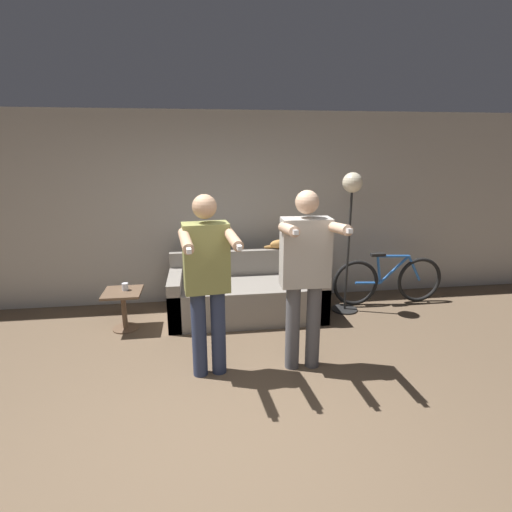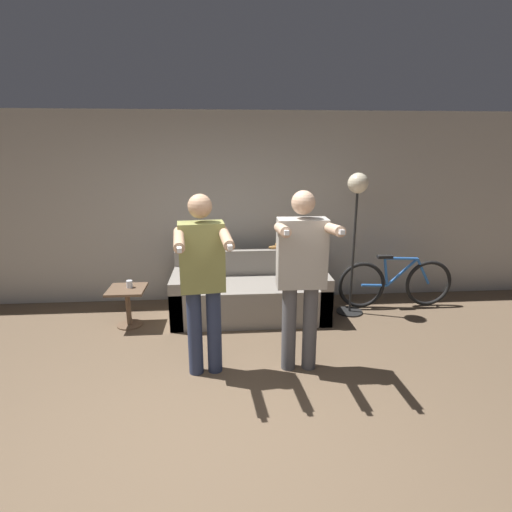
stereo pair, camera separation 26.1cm
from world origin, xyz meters
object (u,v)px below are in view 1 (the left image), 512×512
object	(u,v)px
cup	(125,287)
couch	(247,295)
person_right	(305,269)
floor_lamp	(351,204)
cat	(282,243)
person_left	(207,276)
bicycle	(388,280)
side_table	(123,302)

from	to	relation	value
cup	couch	bearing A→B (deg)	6.62
person_right	cup	size ratio (longest dim) A/B	20.23
floor_lamp	cup	distance (m)	2.95
person_right	cat	size ratio (longest dim) A/B	4.32
couch	person_right	size ratio (longest dim) A/B	1.11
person_left	bicycle	xyz separation A→B (m)	(2.51, 1.48, -0.66)
side_table	couch	bearing A→B (deg)	7.74
person_left	side_table	bearing A→B (deg)	124.43
person_left	cat	world-z (taller)	person_left
couch	bicycle	distance (m)	2.00
couch	cup	distance (m)	1.51
person_right	cat	distance (m)	1.69
floor_lamp	bicycle	world-z (taller)	floor_lamp
side_table	bicycle	size ratio (longest dim) A/B	0.31
cup	floor_lamp	bearing A→B (deg)	3.10
side_table	bicycle	xyz separation A→B (m)	(3.50, 0.34, -0.01)
cat	floor_lamp	xyz separation A→B (m)	(0.80, -0.35, 0.56)
cup	cat	bearing A→B (deg)	13.97
person_right	cat	xyz separation A→B (m)	(0.13, 1.67, -0.16)
person_right	floor_lamp	world-z (taller)	floor_lamp
person_left	couch	bearing A→B (deg)	62.57
side_table	cup	xyz separation A→B (m)	(0.03, 0.03, 0.18)
floor_lamp	side_table	bearing A→B (deg)	-176.26
couch	person_left	world-z (taller)	person_left
bicycle	cup	bearing A→B (deg)	-174.95
person_left	cup	xyz separation A→B (m)	(-0.96, 1.18, -0.48)
cat	bicycle	xyz separation A→B (m)	(1.47, -0.19, -0.54)
cat	bicycle	size ratio (longest dim) A/B	0.26
floor_lamp	person_right	bearing A→B (deg)	-124.99
floor_lamp	bicycle	distance (m)	1.30
couch	side_table	bearing A→B (deg)	-172.26
bicycle	side_table	bearing A→B (deg)	-174.45
person_right	bicycle	bearing A→B (deg)	43.98
person_left	cat	size ratio (longest dim) A/B	4.26
cat	side_table	xyz separation A→B (m)	(-2.04, -0.53, -0.53)
couch	side_table	xyz separation A→B (m)	(-1.51, -0.20, 0.07)
couch	bicycle	xyz separation A→B (m)	(2.00, 0.14, 0.06)
cat	side_table	world-z (taller)	cat
cat	person_right	bearing A→B (deg)	-94.38
cat	side_table	size ratio (longest dim) A/B	0.84
couch	person_left	xyz separation A→B (m)	(-0.52, -1.35, 0.73)
couch	floor_lamp	bearing A→B (deg)	-0.83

